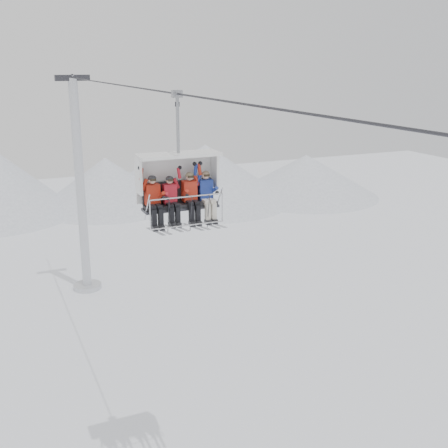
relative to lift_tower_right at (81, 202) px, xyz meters
name	(u,v)px	position (x,y,z in m)	size (l,w,h in m)	color
ridgeline	(28,187)	(-1.58, 20.05, -2.94)	(72.00, 21.00, 7.00)	white
lift_tower_right	(81,202)	(0.00, 0.00, 0.00)	(2.00, 1.80, 13.48)	silver
haul_cable	(224,101)	(0.00, -22.00, 7.52)	(0.06, 0.06, 50.00)	#2E2E33
chairlift_carrier	(178,179)	(0.00, -18.44, 4.93)	(2.53, 1.17, 3.98)	black
skier_far_left	(154,199)	(-0.88, -18.75, 4.45)	(0.43, 1.69, 1.71)	#AE2312
skier_center_left	(171,198)	(-0.34, -18.75, 4.43)	(0.40, 1.69, 1.61)	red
skier_center_right	(191,195)	(0.31, -18.75, 4.45)	(0.43, 1.69, 1.71)	red
skier_far_right	(207,194)	(0.84, -18.75, 4.45)	(0.43, 1.69, 1.71)	navy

